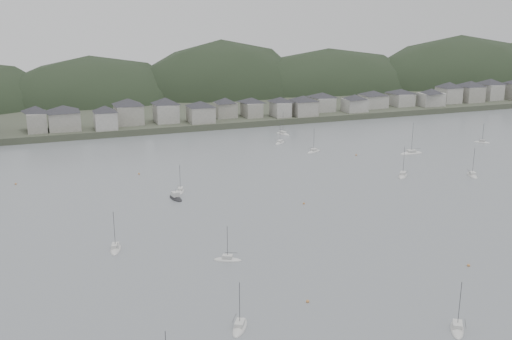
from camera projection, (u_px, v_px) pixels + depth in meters
name	position (u px, v px, depth m)	size (l,w,h in m)	color
ground	(382.00, 286.00, 123.35)	(900.00, 900.00, 0.00)	slate
far_shore_land	(139.00, 95.00, 389.15)	(900.00, 250.00, 3.00)	#383D2D
forested_ridge	(155.00, 120.00, 371.07)	(851.55, 103.94, 102.57)	black
waterfront_town	(274.00, 104.00, 303.72)	(451.48, 28.46, 12.92)	gray
moored_fleet	(188.00, 201.00, 177.50)	(253.12, 178.05, 13.61)	silver
motor_launch_far	(176.00, 198.00, 179.80)	(3.93, 7.78, 3.78)	black
mooring_buoys	(218.00, 211.00, 168.40)	(143.13, 108.48, 0.70)	#BF7C3F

